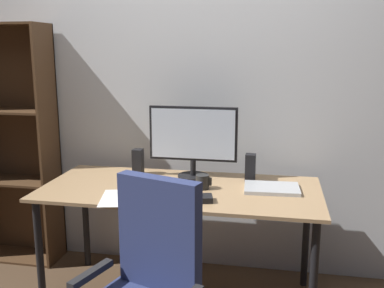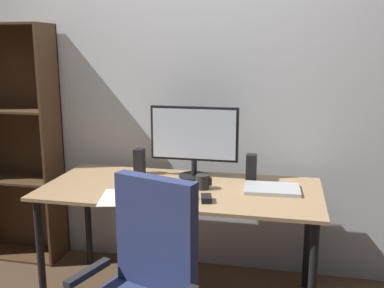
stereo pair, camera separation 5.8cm
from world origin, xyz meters
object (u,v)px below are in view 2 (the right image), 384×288
Objects in this scene: keyboard at (170,198)px; mouse at (206,199)px; desk at (181,199)px; monitor at (194,137)px; laptop at (272,189)px; speaker_right at (251,168)px; coffee_mug at (203,182)px; bookshelf at (14,145)px; speaker_left at (139,161)px.

mouse is at bearing 5.21° from keyboard.
desk is 2.93× the size of monitor.
laptop is 0.24m from speaker_right.
coffee_mug reaches higher than keyboard.
monitor is 0.53m from keyboard.
bookshelf is at bearing 164.40° from desk.
monitor is 0.41m from speaker_right.
monitor is 1.41m from bookshelf.
monitor reaches higher than speaker_left.
monitor is at bearing 1.22° from speaker_left.
speaker_right is at bearing 40.42° from coffee_mug.
speaker_left is 0.74m from speaker_right.
coffee_mug is at bearing -25.73° from speaker_left.
laptop reaches higher than desk.
bookshelf is at bearing 157.94° from keyboard.
coffee_mug is (0.10, -0.24, -0.22)m from monitor.
speaker_right is (-0.14, 0.18, 0.07)m from laptop.
speaker_left is at bearing -178.78° from monitor.
keyboard is at bearing -53.93° from speaker_left.
speaker_left is at bearing -8.40° from bookshelf.
speaker_left reaches higher than mouse.
desk is 0.24m from keyboard.
desk is 0.49m from speaker_right.
desk is at bearing -15.60° from bookshelf.
keyboard is (-0.04, -0.46, -0.25)m from monitor.
coffee_mug is at bearing -139.58° from speaker_right.
keyboard reaches higher than desk.
laptop reaches higher than keyboard.
mouse is at bearing -39.69° from speaker_left.
keyboard is 1.71× the size of speaker_right.
laptop is at bearing -11.43° from speaker_left.
laptop is at bearing 24.30° from mouse.
mouse is at bearing -47.49° from desk.
speaker_left reaches higher than coffee_mug.
keyboard is at bearing -91.80° from desk.
speaker_right reaches higher than mouse.
speaker_left is at bearing 154.27° from coffee_mug.
monitor is at bearing 178.78° from speaker_right.
speaker_left reaches higher than laptop.
bookshelf reaches higher than coffee_mug.
monitor reaches higher than desk.
coffee_mug is 0.35m from speaker_right.
bookshelf is (-1.36, 0.61, 0.11)m from keyboard.
keyboard is 0.62m from speaker_right.
coffee_mug reaches higher than mouse.
monitor is 0.33× the size of bookshelf.
laptop is (0.51, -0.19, -0.25)m from monitor.
keyboard is 0.17× the size of bookshelf.
speaker_right is at bearing 50.02° from keyboard.
speaker_right is (0.74, 0.00, 0.00)m from speaker_left.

